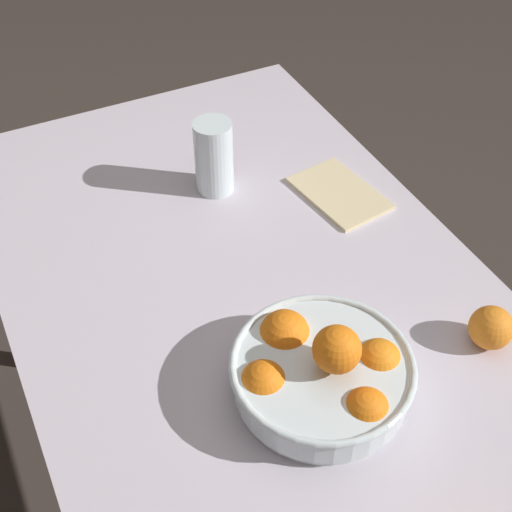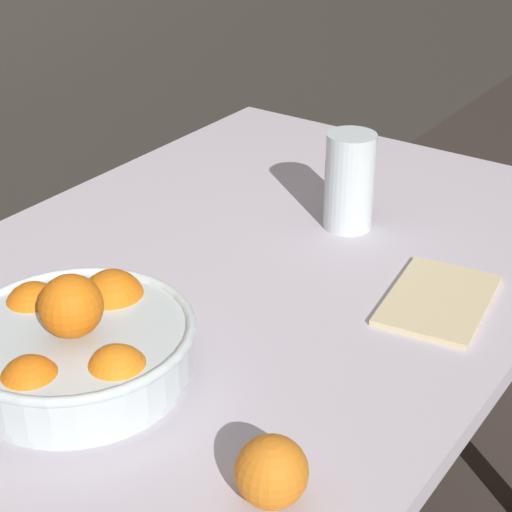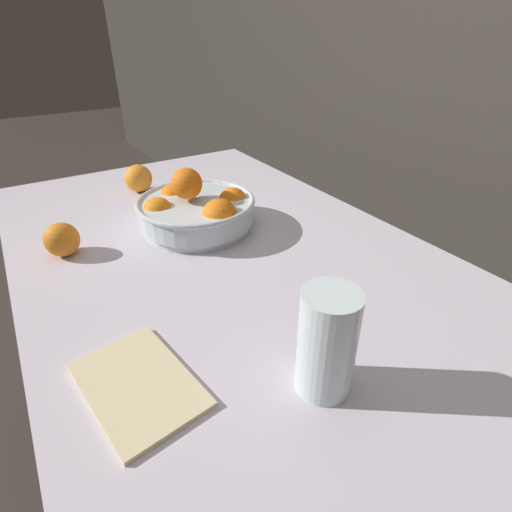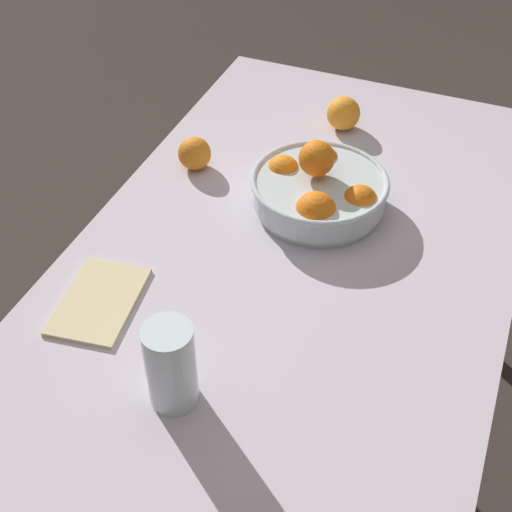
{
  "view_description": "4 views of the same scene",
  "coord_description": "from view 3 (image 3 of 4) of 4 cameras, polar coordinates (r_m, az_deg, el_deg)",
  "views": [
    {
      "loc": [
        -0.72,
        0.37,
        1.66
      ],
      "look_at": [
        0.07,
        -0.02,
        0.81
      ],
      "focal_mm": 50.0,
      "sensor_mm": 36.0,
      "label": 1
    },
    {
      "loc": [
        -0.74,
        -0.63,
        1.35
      ],
      "look_at": [
        0.1,
        -0.05,
        0.8
      ],
      "focal_mm": 60.0,
      "sensor_mm": 36.0,
      "label": 2
    },
    {
      "loc": [
        0.62,
        -0.34,
        1.18
      ],
      "look_at": [
        0.09,
        -0.01,
        0.81
      ],
      "focal_mm": 28.0,
      "sensor_mm": 36.0,
      "label": 3
    },
    {
      "loc": [
        0.92,
        0.31,
        1.66
      ],
      "look_at": [
        0.05,
        -0.04,
        0.8
      ],
      "focal_mm": 50.0,
      "sensor_mm": 36.0,
      "label": 4
    }
  ],
  "objects": [
    {
      "name": "ground_plane",
      "position": [
        1.38,
        -1.96,
        -28.38
      ],
      "size": [
        12.0,
        12.0,
        0.0
      ],
      "primitive_type": "plane",
      "color": "#3D332D"
    },
    {
      "name": "dining_table",
      "position": [
        0.87,
        -2.74,
        -5.19
      ],
      "size": [
        1.47,
        0.82,
        0.75
      ],
      "color": "silver",
      "rests_on": "ground_plane"
    },
    {
      "name": "fruit_bowl",
      "position": [
        0.96,
        -8.42,
        6.52
      ],
      "size": [
        0.28,
        0.28,
        0.15
      ],
      "color": "silver",
      "rests_on": "dining_table"
    },
    {
      "name": "juice_glass",
      "position": [
        0.54,
        10.03,
        -12.66
      ],
      "size": [
        0.08,
        0.08,
        0.15
      ],
      "color": "#F4A314",
      "rests_on": "dining_table"
    },
    {
      "name": "orange_loose_near_bowl",
      "position": [
        0.93,
        -26.0,
        2.13
      ],
      "size": [
        0.07,
        0.07,
        0.07
      ],
      "primitive_type": "sphere",
      "color": "orange",
      "rests_on": "dining_table"
    },
    {
      "name": "orange_loose_front",
      "position": [
        1.22,
        -16.46,
        10.6
      ],
      "size": [
        0.08,
        0.08,
        0.08
      ],
      "primitive_type": "sphere",
      "color": "orange",
      "rests_on": "dining_table"
    },
    {
      "name": "napkin",
      "position": [
        0.6,
        -16.47,
        -17.17
      ],
      "size": [
        0.21,
        0.15,
        0.01
      ],
      "primitive_type": "cube",
      "rotation": [
        0.0,
        0.0,
        0.14
      ],
      "color": "beige",
      "rests_on": "dining_table"
    }
  ]
}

